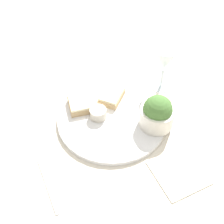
{
  "coord_description": "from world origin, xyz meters",
  "views": [
    {
      "loc": [
        0.55,
        -0.01,
        0.63
      ],
      "look_at": [
        0.0,
        0.0,
        0.03
      ],
      "focal_mm": 45.0,
      "sensor_mm": 36.0,
      "label": 1
    }
  ],
  "objects": [
    {
      "name": "cheese_toast_far",
      "position": [
        -0.04,
        -0.1,
        0.03
      ],
      "size": [
        0.09,
        0.08,
        0.03
      ],
      "color": "tan",
      "rests_on": "dinner_plate"
    },
    {
      "name": "fork",
      "position": [
        0.21,
        -0.16,
        0.0
      ],
      "size": [
        0.15,
        0.07,
        0.01
      ],
      "color": "silver",
      "rests_on": "ground_plane"
    },
    {
      "name": "ground_plane",
      "position": [
        0.0,
        0.0,
        0.0
      ],
      "size": [
        4.0,
        4.0,
        0.0
      ],
      "primitive_type": "plane",
      "color": "beige"
    },
    {
      "name": "cheese_toast_near",
      "position": [
        -0.07,
        0.0,
        0.03
      ],
      "size": [
        0.1,
        0.09,
        0.03
      ],
      "color": "tan",
      "rests_on": "dinner_plate"
    },
    {
      "name": "salad_bowl",
      "position": [
        0.03,
        0.12,
        0.06
      ],
      "size": [
        0.1,
        0.1,
        0.1
      ],
      "color": "silver",
      "rests_on": "dinner_plate"
    },
    {
      "name": "wine_glass",
      "position": [
        -0.14,
        0.16,
        0.1
      ],
      "size": [
        0.07,
        0.07,
        0.15
      ],
      "color": "silver",
      "rests_on": "ground_plane"
    },
    {
      "name": "napkin",
      "position": [
        0.18,
        0.17,
        0.0
      ],
      "size": [
        0.16,
        0.16,
        0.01
      ],
      "color": "beige",
      "rests_on": "ground_plane"
    },
    {
      "name": "sauce_ramekin",
      "position": [
        0.0,
        -0.04,
        0.03
      ],
      "size": [
        0.05,
        0.05,
        0.03
      ],
      "color": "beige",
      "rests_on": "dinner_plate"
    },
    {
      "name": "dinner_plate",
      "position": [
        0.0,
        0.0,
        0.01
      ],
      "size": [
        0.32,
        0.32,
        0.01
      ],
      "color": "white",
      "rests_on": "ground_plane"
    }
  ]
}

